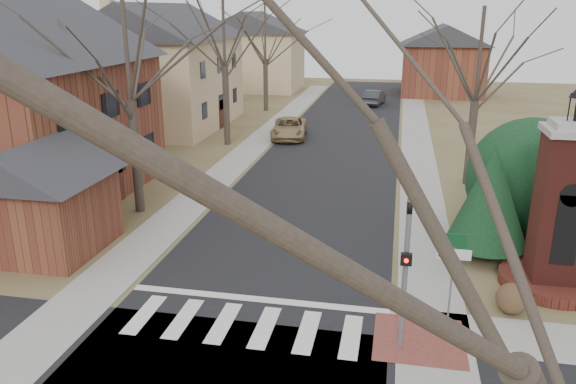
% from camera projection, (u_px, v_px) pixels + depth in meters
% --- Properties ---
extents(ground, '(120.00, 120.00, 0.00)m').
position_uv_depth(ground, '(236.00, 341.00, 14.99)').
color(ground, brown).
rests_on(ground, ground).
extents(main_street, '(8.00, 70.00, 0.01)m').
position_uv_depth(main_street, '(334.00, 149.00, 35.50)').
color(main_street, black).
rests_on(main_street, ground).
extents(crosswalk_zone, '(8.00, 2.20, 0.02)m').
position_uv_depth(crosswalk_zone, '(244.00, 325.00, 15.73)').
color(crosswalk_zone, silver).
rests_on(crosswalk_zone, ground).
extents(stop_bar, '(8.00, 0.35, 0.02)m').
position_uv_depth(stop_bar, '(257.00, 299.00, 17.13)').
color(stop_bar, silver).
rests_on(stop_bar, ground).
extents(sidewalk_right_main, '(2.00, 60.00, 0.02)m').
position_uv_depth(sidewalk_right_main, '(418.00, 153.00, 34.53)').
color(sidewalk_right_main, gray).
rests_on(sidewalk_right_main, ground).
extents(sidewalk_left, '(2.00, 60.00, 0.02)m').
position_uv_depth(sidewalk_left, '(254.00, 145.00, 36.46)').
color(sidewalk_left, gray).
rests_on(sidewalk_left, ground).
extents(curb_apron, '(2.40, 2.40, 0.02)m').
position_uv_depth(curb_apron, '(419.00, 340.00, 15.03)').
color(curb_apron, brown).
rests_on(curb_apron, ground).
extents(traffic_signal_pole, '(0.28, 0.41, 4.50)m').
position_uv_depth(traffic_signal_pole, '(406.00, 257.00, 13.92)').
color(traffic_signal_pole, slate).
rests_on(traffic_signal_pole, ground).
extents(sign_post, '(0.90, 0.07, 2.75)m').
position_uv_depth(sign_post, '(453.00, 261.00, 15.20)').
color(sign_post, slate).
rests_on(sign_post, ground).
extents(brick_gate_monument, '(3.20, 3.20, 6.47)m').
position_uv_depth(brick_gate_monument, '(560.00, 223.00, 17.30)').
color(brick_gate_monument, '#5A211A').
rests_on(brick_gate_monument, ground).
extents(house_brick_left, '(9.80, 11.80, 9.42)m').
position_uv_depth(house_brick_left, '(18.00, 97.00, 25.27)').
color(house_brick_left, brown).
rests_on(house_brick_left, ground).
extents(house_stucco_left, '(9.80, 12.80, 9.28)m').
position_uv_depth(house_stucco_left, '(161.00, 64.00, 41.23)').
color(house_stucco_left, '#CFAE8A').
rests_on(house_stucco_left, ground).
extents(garage_left, '(4.80, 4.80, 4.29)m').
position_uv_depth(garage_left, '(40.00, 191.00, 20.06)').
color(garage_left, brown).
rests_on(garage_left, ground).
extents(house_distant_left, '(10.80, 8.80, 8.53)m').
position_uv_depth(house_distant_left, '(253.00, 50.00, 60.63)').
color(house_distant_left, '#CFAE8A').
rests_on(house_distant_left, ground).
extents(house_distant_right, '(8.80, 8.80, 7.30)m').
position_uv_depth(house_distant_right, '(443.00, 58.00, 57.12)').
color(house_distant_right, brown).
rests_on(house_distant_right, ground).
extents(evergreen_near, '(2.80, 2.80, 4.10)m').
position_uv_depth(evergreen_near, '(490.00, 195.00, 19.47)').
color(evergreen_near, '#473D33').
rests_on(evergreen_near, ground).
extents(evergreen_mass, '(4.80, 4.80, 4.80)m').
position_uv_depth(evergreen_mass, '(531.00, 175.00, 21.43)').
color(evergreen_mass, black).
rests_on(evergreen_mass, ground).
extents(bare_tree_0, '(8.05, 8.05, 11.15)m').
position_uv_depth(bare_tree_0, '(125.00, 29.00, 22.28)').
color(bare_tree_0, '#473D33').
rests_on(bare_tree_0, ground).
extents(bare_tree_1, '(8.40, 8.40, 11.64)m').
position_uv_depth(bare_tree_1, '(223.00, 16.00, 34.30)').
color(bare_tree_1, '#473D33').
rests_on(bare_tree_1, ground).
extents(bare_tree_2, '(7.35, 7.35, 10.19)m').
position_uv_depth(bare_tree_2, '(265.00, 27.00, 46.82)').
color(bare_tree_2, '#473D33').
rests_on(bare_tree_2, ground).
extents(bare_tree_3, '(7.00, 7.00, 9.70)m').
position_uv_depth(bare_tree_3, '(480.00, 48.00, 26.44)').
color(bare_tree_3, '#473D33').
rests_on(bare_tree_3, ground).
extents(pickup_truck, '(2.80, 5.10, 1.35)m').
position_uv_depth(pickup_truck, '(289.00, 128.00, 38.40)').
color(pickup_truck, '#9E8456').
rests_on(pickup_truck, ground).
extents(distant_car, '(2.06, 4.34, 1.37)m').
position_uv_depth(distant_car, '(374.00, 97.00, 51.62)').
color(distant_car, '#313539').
rests_on(distant_car, ground).
extents(dry_shrub_left, '(0.92, 0.92, 0.92)m').
position_uv_depth(dry_shrub_left, '(512.00, 299.00, 16.26)').
color(dry_shrub_left, brown).
rests_on(dry_shrub_left, ground).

